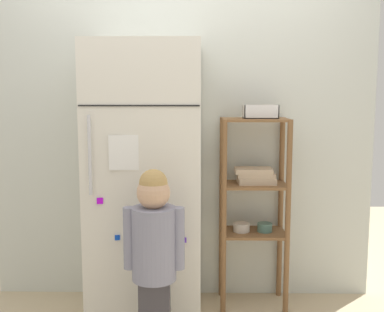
% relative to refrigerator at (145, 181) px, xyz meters
% --- Properties ---
extents(ground_plane, '(6.00, 6.00, 0.00)m').
position_rel_refrigerator_xyz_m(ground_plane, '(0.23, -0.02, -0.89)').
color(ground_plane, tan).
extents(kitchen_wall_back, '(2.69, 0.03, 2.28)m').
position_rel_refrigerator_xyz_m(kitchen_wall_back, '(0.23, 0.31, 0.25)').
color(kitchen_wall_back, silver).
rests_on(kitchen_wall_back, ground).
extents(refrigerator, '(0.72, 0.59, 1.78)m').
position_rel_refrigerator_xyz_m(refrigerator, '(0.00, 0.00, 0.00)').
color(refrigerator, silver).
rests_on(refrigerator, ground).
extents(child_standing, '(0.34, 0.25, 1.05)m').
position_rel_refrigerator_xyz_m(child_standing, '(0.10, -0.50, -0.25)').
color(child_standing, '#413E43').
rests_on(child_standing, ground).
extents(pantry_shelf_unit, '(0.45, 0.31, 1.29)m').
position_rel_refrigerator_xyz_m(pantry_shelf_unit, '(0.72, 0.13, -0.11)').
color(pantry_shelf_unit, brown).
rests_on(pantry_shelf_unit, ground).
extents(fruit_bin, '(0.22, 0.15, 0.09)m').
position_rel_refrigerator_xyz_m(fruit_bin, '(0.76, 0.12, 0.44)').
color(fruit_bin, white).
rests_on(fruit_bin, pantry_shelf_unit).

